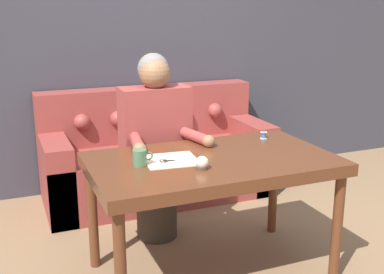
{
  "coord_description": "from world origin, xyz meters",
  "views": [
    {
      "loc": [
        -1.12,
        -2.25,
        1.57
      ],
      "look_at": [
        -0.1,
        0.24,
        0.83
      ],
      "focal_mm": 45.0,
      "sensor_mm": 36.0,
      "label": 1
    }
  ],
  "objects_px": {
    "couch": "(156,158)",
    "person": "(156,147)",
    "mug": "(140,158)",
    "pin_cushion": "(202,163)",
    "dining_table": "(212,170)",
    "scissors": "(170,161)",
    "thread_spool": "(264,135)"
  },
  "relations": [
    {
      "from": "person",
      "to": "mug",
      "type": "height_order",
      "value": "person"
    },
    {
      "from": "scissors",
      "to": "pin_cushion",
      "type": "height_order",
      "value": "pin_cushion"
    },
    {
      "from": "person",
      "to": "scissors",
      "type": "xyz_separation_m",
      "value": [
        -0.09,
        -0.55,
        0.08
      ]
    },
    {
      "from": "scissors",
      "to": "thread_spool",
      "type": "distance_m",
      "value": 0.76
    },
    {
      "from": "mug",
      "to": "scissors",
      "type": "bearing_deg",
      "value": 3.49
    },
    {
      "from": "dining_table",
      "to": "pin_cushion",
      "type": "distance_m",
      "value": 0.23
    },
    {
      "from": "couch",
      "to": "pin_cushion",
      "type": "height_order",
      "value": "couch"
    },
    {
      "from": "person",
      "to": "dining_table",
      "type": "bearing_deg",
      "value": -75.46
    },
    {
      "from": "dining_table",
      "to": "thread_spool",
      "type": "bearing_deg",
      "value": 27.38
    },
    {
      "from": "scissors",
      "to": "couch",
      "type": "bearing_deg",
      "value": 75.52
    },
    {
      "from": "person",
      "to": "mug",
      "type": "relative_size",
      "value": 11.29
    },
    {
      "from": "scissors",
      "to": "person",
      "type": "bearing_deg",
      "value": 80.41
    },
    {
      "from": "pin_cushion",
      "to": "couch",
      "type": "bearing_deg",
      "value": 81.41
    },
    {
      "from": "person",
      "to": "pin_cushion",
      "type": "relative_size",
      "value": 17.84
    },
    {
      "from": "mug",
      "to": "pin_cushion",
      "type": "distance_m",
      "value": 0.34
    },
    {
      "from": "pin_cushion",
      "to": "dining_table",
      "type": "bearing_deg",
      "value": 49.99
    },
    {
      "from": "mug",
      "to": "dining_table",
      "type": "bearing_deg",
      "value": -2.8
    },
    {
      "from": "couch",
      "to": "person",
      "type": "height_order",
      "value": "person"
    },
    {
      "from": "mug",
      "to": "pin_cushion",
      "type": "height_order",
      "value": "mug"
    },
    {
      "from": "couch",
      "to": "mug",
      "type": "relative_size",
      "value": 16.52
    },
    {
      "from": "couch",
      "to": "pin_cushion",
      "type": "xyz_separation_m",
      "value": [
        -0.22,
        -1.49,
        0.44
      ]
    },
    {
      "from": "dining_table",
      "to": "pin_cushion",
      "type": "bearing_deg",
      "value": -130.01
    },
    {
      "from": "dining_table",
      "to": "pin_cushion",
      "type": "height_order",
      "value": "pin_cushion"
    },
    {
      "from": "scissors",
      "to": "mug",
      "type": "relative_size",
      "value": 1.73
    },
    {
      "from": "dining_table",
      "to": "mug",
      "type": "height_order",
      "value": "mug"
    },
    {
      "from": "mug",
      "to": "thread_spool",
      "type": "distance_m",
      "value": 0.93
    },
    {
      "from": "person",
      "to": "thread_spool",
      "type": "distance_m",
      "value": 0.72
    },
    {
      "from": "scissors",
      "to": "thread_spool",
      "type": "bearing_deg",
      "value": 16.77
    },
    {
      "from": "scissors",
      "to": "dining_table",
      "type": "bearing_deg",
      "value": -7.34
    },
    {
      "from": "dining_table",
      "to": "person",
      "type": "bearing_deg",
      "value": 104.54
    },
    {
      "from": "couch",
      "to": "scissors",
      "type": "bearing_deg",
      "value": -104.48
    },
    {
      "from": "couch",
      "to": "mug",
      "type": "height_order",
      "value": "couch"
    }
  ]
}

